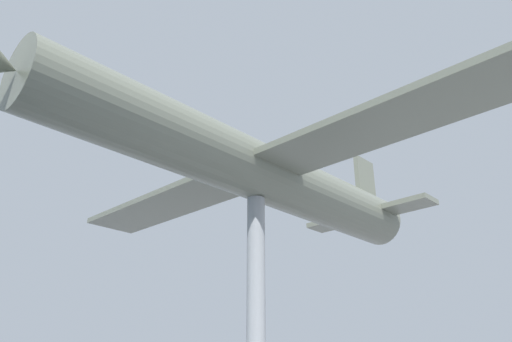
% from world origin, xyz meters
% --- Properties ---
extents(support_pylon_central, '(0.49, 0.49, 6.58)m').
position_xyz_m(support_pylon_central, '(0.00, 0.00, 3.29)').
color(support_pylon_central, '#999EA3').
rests_on(support_pylon_central, ground_plane).
extents(suspended_airplane, '(15.44, 14.98, 3.16)m').
position_xyz_m(suspended_airplane, '(-0.05, 0.22, 7.43)').
color(suspended_airplane, slate).
rests_on(suspended_airplane, support_pylon_central).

